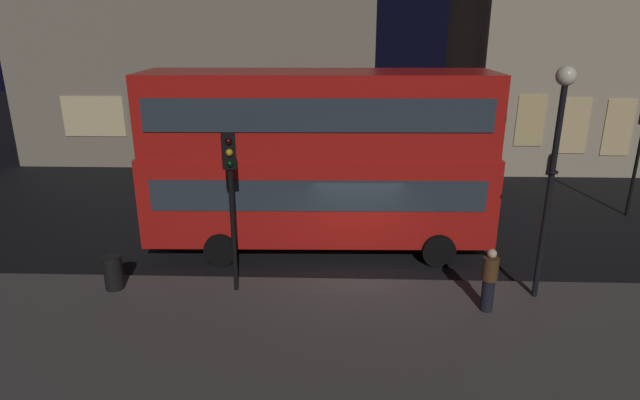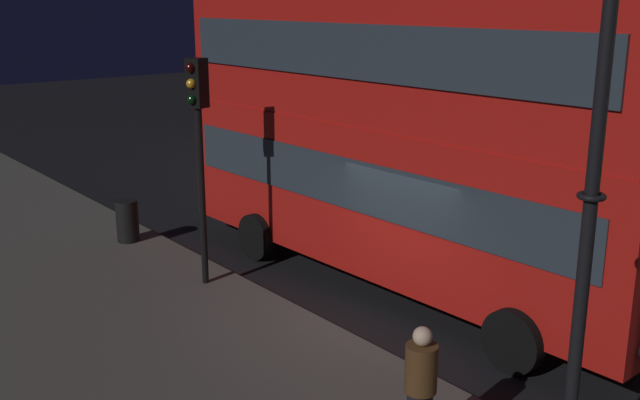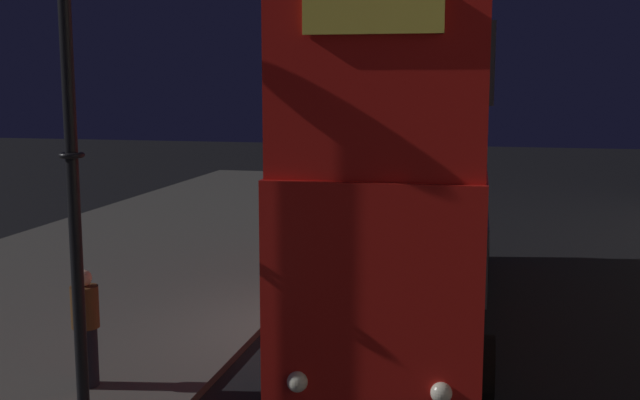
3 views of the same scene
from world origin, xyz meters
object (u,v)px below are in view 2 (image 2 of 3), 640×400
Objects in this scene: street_lamp at (598,127)px; double_decker_bus at (403,127)px; pedestrian at (420,391)px; traffic_light_near_kerb at (198,125)px; litter_bin at (127,221)px.

double_decker_bus is at bearing 151.09° from street_lamp.
traffic_light_near_kerb is at bearing -32.87° from pedestrian.
traffic_light_near_kerb is 0.72× the size of street_lamp.
pedestrian is (-1.42, -0.75, -3.12)m from street_lamp.
street_lamp is at bearing -0.19° from litter_bin.
street_lamp is 11.36m from litter_bin.
street_lamp reaches higher than pedestrian.
traffic_light_near_kerb is at bearing 0.60° from litter_bin.
litter_bin is at bearing 163.81° from traffic_light_near_kerb.
traffic_light_near_kerb is (-2.03, -3.02, 0.08)m from double_decker_bus.
street_lamp reaches higher than litter_bin.
litter_bin is (-5.21, -3.06, -2.42)m from double_decker_bus.
traffic_light_near_kerb is at bearing 179.48° from street_lamp.
double_decker_bus is 11.52× the size of litter_bin.
street_lamp is at bearing -17.31° from traffic_light_near_kerb.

